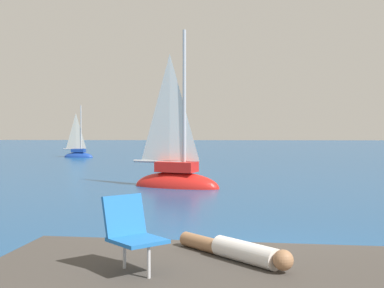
% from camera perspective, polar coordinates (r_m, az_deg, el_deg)
% --- Properties ---
extents(ground_plane, '(160.00, 160.00, 0.00)m').
position_cam_1_polar(ground_plane, '(9.28, 7.90, -12.73)').
color(ground_plane, navy).
extents(sailboat_near, '(3.67, 2.28, 6.62)m').
position_cam_1_polar(sailboat_near, '(20.11, -1.75, -3.74)').
color(sailboat_near, red).
rests_on(sailboat_near, ground).
extents(sailboat_far, '(2.38, 1.06, 4.34)m').
position_cam_1_polar(sailboat_far, '(40.43, -12.35, -1.10)').
color(sailboat_far, '#193D99').
rests_on(sailboat_far, ground).
extents(person_sunbather, '(1.27, 1.41, 0.25)m').
position_cam_1_polar(person_sunbather, '(6.11, 5.02, -11.54)').
color(person_sunbather, white).
rests_on(person_sunbather, shore_ledge).
extents(beach_chair, '(0.75, 0.76, 0.80)m').
position_cam_1_polar(beach_chair, '(5.62, -6.64, -9.34)').
color(beach_chair, blue).
rests_on(beach_chair, shore_ledge).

